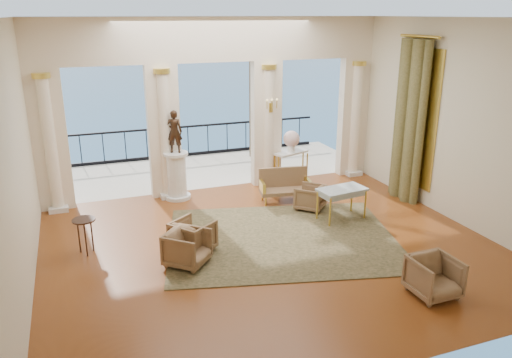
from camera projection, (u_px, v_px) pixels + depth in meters
name	position (u px, v px, depth m)	size (l,w,h in m)	color
floor	(271.00, 247.00, 10.26)	(9.00, 9.00, 0.00)	#4B220A
room_walls	(298.00, 119.00, 8.36)	(9.00, 9.00, 9.00)	beige
arcade	(216.00, 94.00, 12.84)	(9.00, 0.56, 4.50)	#FAE9CF
terrace	(201.00, 170.00, 15.43)	(10.00, 3.60, 0.10)	beige
balustrade	(188.00, 144.00, 16.71)	(9.00, 0.06, 1.03)	black
palm_tree	(252.00, 29.00, 15.50)	(2.00, 2.00, 4.50)	#4C3823
sea	(99.00, 98.00, 65.49)	(160.00, 160.00, 0.00)	#2D5F91
curtain	(409.00, 121.00, 12.37)	(0.33, 1.40, 4.09)	brown
window_frame	(415.00, 118.00, 12.41)	(0.04, 1.60, 3.40)	gold
wall_sconce	(271.00, 107.00, 13.14)	(0.30, 0.11, 0.33)	gold
rug	(282.00, 238.00, 10.62)	(4.75, 3.70, 0.02)	#292D18
armchair_a	(187.00, 247.00, 9.43)	(0.73, 0.69, 0.75)	#4F3922
armchair_b	(434.00, 275.00, 8.39)	(0.74, 0.69, 0.76)	#4F3922
armchair_c	(310.00, 196.00, 12.14)	(0.65, 0.61, 0.67)	#4F3922
armchair_d	(193.00, 235.00, 9.94)	(0.73, 0.68, 0.75)	#4F3922
settee	(284.00, 185.00, 12.69)	(1.34, 0.75, 0.84)	#4F3922
game_table	(342.00, 192.00, 11.44)	(1.17, 0.74, 0.75)	#8CA0AF
pedestal	(177.00, 176.00, 12.78)	(0.67, 0.67, 1.23)	silver
statue	(174.00, 132.00, 12.41)	(0.39, 0.26, 1.08)	#302015
console_table	(291.00, 157.00, 13.84)	(1.05, 0.69, 0.93)	silver
urn	(291.00, 140.00, 13.69)	(0.45, 0.45, 0.59)	white
side_table	(84.00, 224.00, 9.80)	(0.45, 0.45, 0.74)	black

